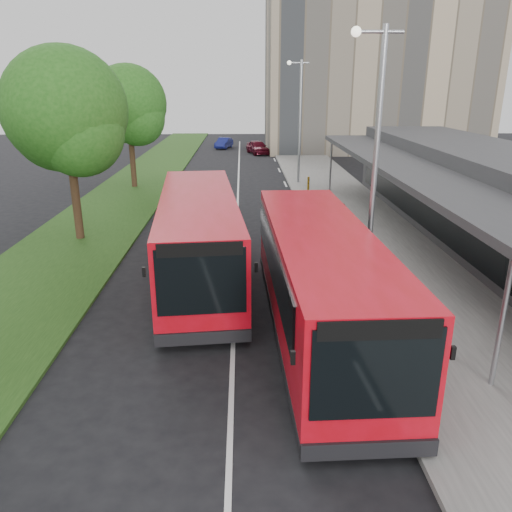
{
  "coord_description": "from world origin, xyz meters",
  "views": [
    {
      "loc": [
        0.29,
        -12.62,
        6.59
      ],
      "look_at": [
        0.7,
        2.18,
        1.5
      ],
      "focal_mm": 35.0,
      "sensor_mm": 36.0,
      "label": 1
    }
  ],
  "objects_px": {
    "lamp_post_near": "(373,153)",
    "bollard": "(308,184)",
    "lamp_post_far": "(299,114)",
    "litter_bin": "(339,213)",
    "bus_main": "(320,282)",
    "tree_far": "(129,109)",
    "bus_second": "(199,237)",
    "car_far": "(224,143)",
    "tree_mid": "(66,118)",
    "car_near": "(258,147)"
  },
  "relations": [
    {
      "from": "bus_main",
      "to": "bus_second",
      "type": "distance_m",
      "value": 5.59
    },
    {
      "from": "tree_mid",
      "to": "car_near",
      "type": "relative_size",
      "value": 2.08
    },
    {
      "from": "tree_far",
      "to": "lamp_post_far",
      "type": "xyz_separation_m",
      "value": [
        11.13,
        0.95,
        -0.4
      ]
    },
    {
      "from": "lamp_post_near",
      "to": "bollard",
      "type": "bearing_deg",
      "value": 88.64
    },
    {
      "from": "litter_bin",
      "to": "bollard",
      "type": "xyz_separation_m",
      "value": [
        -0.54,
        7.81,
        -0.01
      ]
    },
    {
      "from": "litter_bin",
      "to": "bollard",
      "type": "relative_size",
      "value": 1.03
    },
    {
      "from": "lamp_post_far",
      "to": "litter_bin",
      "type": "xyz_separation_m",
      "value": [
        0.94,
        -10.79,
        -4.11
      ]
    },
    {
      "from": "car_near",
      "to": "bus_main",
      "type": "bearing_deg",
      "value": -104.39
    },
    {
      "from": "tree_far",
      "to": "lamp_post_near",
      "type": "bearing_deg",
      "value": -59.71
    },
    {
      "from": "tree_mid",
      "to": "litter_bin",
      "type": "xyz_separation_m",
      "value": [
        12.07,
        2.16,
        -4.69
      ]
    },
    {
      "from": "lamp_post_near",
      "to": "car_far",
      "type": "bearing_deg",
      "value": 98.04
    },
    {
      "from": "bus_second",
      "to": "litter_bin",
      "type": "bearing_deg",
      "value": 42.88
    },
    {
      "from": "tree_mid",
      "to": "bus_second",
      "type": "relative_size",
      "value": 0.76
    },
    {
      "from": "tree_far",
      "to": "car_near",
      "type": "relative_size",
      "value": 2.01
    },
    {
      "from": "tree_mid",
      "to": "bus_second",
      "type": "distance_m",
      "value": 8.44
    },
    {
      "from": "litter_bin",
      "to": "bollard",
      "type": "distance_m",
      "value": 7.83
    },
    {
      "from": "bus_second",
      "to": "car_near",
      "type": "relative_size",
      "value": 2.75
    },
    {
      "from": "lamp_post_near",
      "to": "car_far",
      "type": "relative_size",
      "value": 2.33
    },
    {
      "from": "lamp_post_near",
      "to": "bollard",
      "type": "distance_m",
      "value": 17.52
    },
    {
      "from": "lamp_post_near",
      "to": "lamp_post_far",
      "type": "bearing_deg",
      "value": 90.0
    },
    {
      "from": "bus_main",
      "to": "car_far",
      "type": "bearing_deg",
      "value": 93.6
    },
    {
      "from": "bus_second",
      "to": "car_near",
      "type": "height_order",
      "value": "bus_second"
    },
    {
      "from": "tree_mid",
      "to": "bollard",
      "type": "distance_m",
      "value": 15.95
    },
    {
      "from": "tree_mid",
      "to": "bus_main",
      "type": "distance_m",
      "value": 13.64
    },
    {
      "from": "lamp_post_far",
      "to": "bollard",
      "type": "xyz_separation_m",
      "value": [
        0.41,
        -2.98,
        -4.13
      ]
    },
    {
      "from": "tree_far",
      "to": "lamp_post_far",
      "type": "height_order",
      "value": "lamp_post_far"
    },
    {
      "from": "lamp_post_near",
      "to": "bus_main",
      "type": "relative_size",
      "value": 0.75
    },
    {
      "from": "bollard",
      "to": "car_near",
      "type": "xyz_separation_m",
      "value": [
        -2.67,
        19.3,
        0.08
      ]
    },
    {
      "from": "bus_second",
      "to": "car_far",
      "type": "distance_m",
      "value": 39.04
    },
    {
      "from": "car_far",
      "to": "lamp_post_near",
      "type": "bearing_deg",
      "value": -67.4
    },
    {
      "from": "car_near",
      "to": "bus_second",
      "type": "bearing_deg",
      "value": -110.34
    },
    {
      "from": "bus_second",
      "to": "litter_bin",
      "type": "distance_m",
      "value": 9.51
    },
    {
      "from": "litter_bin",
      "to": "car_far",
      "type": "xyz_separation_m",
      "value": [
        -6.76,
        31.97,
        -0.04
      ]
    },
    {
      "from": "lamp_post_far",
      "to": "bus_second",
      "type": "height_order",
      "value": "lamp_post_far"
    },
    {
      "from": "lamp_post_near",
      "to": "car_near",
      "type": "relative_size",
      "value": 2.03
    },
    {
      "from": "lamp_post_near",
      "to": "litter_bin",
      "type": "bearing_deg",
      "value": 84.16
    },
    {
      "from": "lamp_post_far",
      "to": "bus_second",
      "type": "bearing_deg",
      "value": -106.73
    },
    {
      "from": "lamp_post_far",
      "to": "litter_bin",
      "type": "bearing_deg",
      "value": -85.01
    },
    {
      "from": "car_far",
      "to": "tree_far",
      "type": "bearing_deg",
      "value": -88.94
    },
    {
      "from": "bus_second",
      "to": "car_far",
      "type": "height_order",
      "value": "bus_second"
    },
    {
      "from": "bus_second",
      "to": "bollard",
      "type": "distance_m",
      "value": 15.97
    },
    {
      "from": "tree_far",
      "to": "car_far",
      "type": "xyz_separation_m",
      "value": [
        5.31,
        22.13,
        -4.55
      ]
    },
    {
      "from": "car_far",
      "to": "litter_bin",
      "type": "bearing_deg",
      "value": -63.5
    },
    {
      "from": "lamp_post_near",
      "to": "bus_second",
      "type": "height_order",
      "value": "lamp_post_near"
    },
    {
      "from": "tree_far",
      "to": "lamp_post_near",
      "type": "relative_size",
      "value": 0.99
    },
    {
      "from": "lamp_post_near",
      "to": "bus_second",
      "type": "bearing_deg",
      "value": 158.09
    },
    {
      "from": "tree_far",
      "to": "bollard",
      "type": "height_order",
      "value": "tree_far"
    },
    {
      "from": "bollard",
      "to": "tree_mid",
      "type": "bearing_deg",
      "value": -139.16
    },
    {
      "from": "litter_bin",
      "to": "car_near",
      "type": "height_order",
      "value": "car_near"
    },
    {
      "from": "tree_mid",
      "to": "litter_bin",
      "type": "relative_size",
      "value": 9.03
    }
  ]
}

